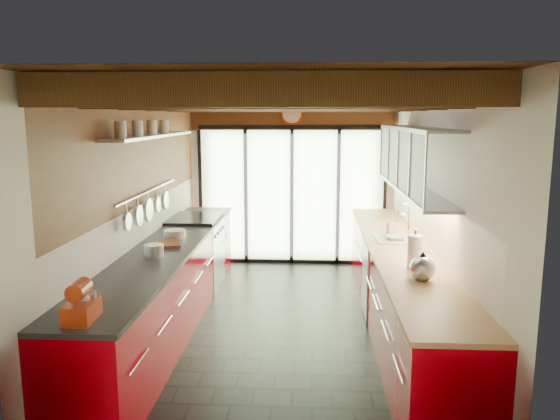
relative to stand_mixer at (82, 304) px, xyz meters
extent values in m
plane|color=black|center=(1.27, 2.24, -1.03)|extent=(5.50, 5.50, 0.00)
plane|color=silver|center=(1.27, 4.99, 0.27)|extent=(3.20, 0.00, 3.20)
plane|color=silver|center=(1.27, -0.51, 0.27)|extent=(3.20, 0.00, 3.20)
plane|color=silver|center=(-0.33, 2.24, 0.27)|extent=(0.00, 5.50, 5.50)
plane|color=silver|center=(2.87, 2.24, 0.27)|extent=(0.00, 5.50, 5.50)
plane|color=#472814|center=(1.27, 2.24, 1.57)|extent=(5.50, 5.50, 0.00)
cube|color=#593316|center=(1.27, -0.01, 1.45)|extent=(3.14, 0.14, 0.22)
cube|color=#593316|center=(1.27, 0.89, 1.45)|extent=(3.14, 0.14, 0.22)
cube|color=#593316|center=(1.27, 1.79, 1.45)|extent=(3.14, 0.14, 0.22)
cube|color=#593316|center=(1.27, 2.69, 1.45)|extent=(3.14, 0.14, 0.22)
cube|color=#593316|center=(1.27, 3.59, 1.45)|extent=(3.14, 0.14, 0.22)
cube|color=#593316|center=(1.27, 4.49, 1.45)|extent=(3.14, 0.14, 0.22)
cube|color=brown|center=(1.27, 4.95, 1.32)|extent=(3.14, 0.06, 0.50)
plane|color=brown|center=(-0.30, 2.44, 0.94)|extent=(0.00, 4.90, 4.90)
plane|color=#C6EAAD|center=(1.27, 4.98, 0.04)|extent=(2.90, 0.00, 2.90)
cube|color=black|center=(-0.18, 4.96, 0.04)|extent=(0.05, 0.04, 2.15)
cube|color=black|center=(2.72, 4.96, 0.04)|extent=(0.05, 0.04, 2.15)
cube|color=black|center=(1.27, 4.93, 0.04)|extent=(0.06, 0.05, 2.15)
cube|color=black|center=(1.27, 4.93, 1.12)|extent=(2.90, 0.05, 0.06)
cylinder|color=red|center=(1.27, 4.91, 1.32)|extent=(0.34, 0.04, 0.34)
cylinder|color=beige|center=(1.27, 4.89, 1.32)|extent=(0.28, 0.02, 0.28)
cube|color=#B5000C|center=(-0.01, 2.24, -0.59)|extent=(0.65, 5.00, 0.88)
cube|color=black|center=(-0.01, 2.24, -0.13)|extent=(0.68, 5.00, 0.04)
cube|color=silver|center=(-0.01, 3.69, -0.59)|extent=(0.66, 0.90, 0.90)
cube|color=black|center=(-0.01, 3.69, -0.10)|extent=(0.65, 0.90, 0.06)
cube|color=#B5000C|center=(2.54, 2.24, -0.59)|extent=(0.65, 5.00, 0.88)
cube|color=tan|center=(2.54, 2.24, -0.13)|extent=(0.68, 5.00, 0.04)
cube|color=white|center=(2.21, 2.64, -0.59)|extent=(0.02, 0.60, 0.84)
cube|color=silver|center=(2.54, 2.64, -0.11)|extent=(0.45, 0.52, 0.02)
cylinder|color=silver|center=(2.69, 2.64, 0.07)|extent=(0.02, 0.02, 0.34)
torus|color=silver|center=(2.63, 2.64, 0.24)|extent=(0.14, 0.02, 0.14)
plane|color=silver|center=(2.53, 2.54, 0.82)|extent=(0.00, 3.00, 3.00)
cube|color=#9EA0A5|center=(2.70, 2.54, 0.48)|extent=(0.34, 3.00, 0.03)
cube|color=#9EA0A5|center=(2.70, 2.54, 1.15)|extent=(0.34, 3.00, 0.03)
cylinder|color=silver|center=(-0.27, 2.54, 0.44)|extent=(0.02, 2.20, 0.02)
cube|color=silver|center=(-0.18, 2.44, 1.07)|extent=(0.28, 2.60, 0.03)
cylinder|color=silver|center=(-0.23, 1.64, 0.26)|extent=(0.04, 0.18, 0.18)
cylinder|color=silver|center=(-0.23, 1.99, 0.26)|extent=(0.04, 0.22, 0.22)
cylinder|color=silver|center=(-0.23, 2.34, 0.26)|extent=(0.04, 0.26, 0.26)
cylinder|color=silver|center=(-0.23, 2.69, 0.26)|extent=(0.04, 0.18, 0.18)
cylinder|color=silver|center=(-0.23, 3.04, 0.26)|extent=(0.04, 0.22, 0.22)
cube|color=#B72F0E|center=(0.00, -0.01, -0.05)|extent=(0.20, 0.33, 0.14)
cylinder|color=#B72F0E|center=(0.00, -0.03, 0.11)|extent=(0.14, 0.21, 0.12)
cylinder|color=silver|center=(0.00, 0.05, 0.00)|extent=(0.17, 0.17, 0.14)
cylinder|color=silver|center=(0.00, 1.73, -0.05)|extent=(0.24, 0.24, 0.12)
cylinder|color=silver|center=(0.00, 2.57, -0.07)|extent=(0.31, 0.31, 0.10)
cube|color=brown|center=(0.00, 2.22, -0.10)|extent=(0.38, 0.44, 0.03)
sphere|color=silver|center=(2.54, 1.08, 0.00)|extent=(0.27, 0.27, 0.22)
cone|color=black|center=(2.54, 1.08, 0.12)|extent=(0.10, 0.10, 0.06)
cylinder|color=silver|center=(2.54, 1.20, 0.01)|extent=(0.05, 0.09, 0.05)
cylinder|color=white|center=(2.54, 1.44, 0.04)|extent=(0.16, 0.16, 0.31)
cylinder|color=silver|center=(2.54, 1.44, 0.23)|extent=(0.03, 0.03, 0.06)
imported|color=silver|center=(2.54, 2.98, -0.02)|extent=(0.11, 0.11, 0.19)
imported|color=silver|center=(2.54, 2.62, -0.09)|extent=(0.24, 0.24, 0.05)
camera|label=1|loc=(1.58, -3.52, 1.28)|focal=35.00mm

